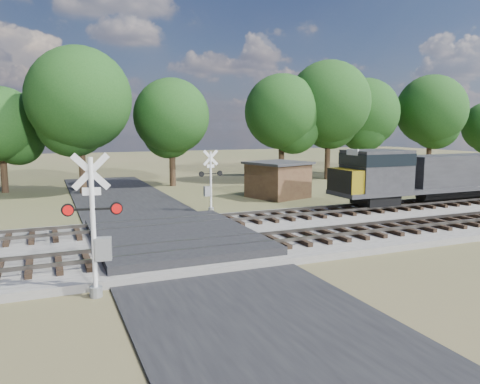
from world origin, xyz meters
name	(u,v)px	position (x,y,z in m)	size (l,w,h in m)	color
ground	(176,247)	(0.00, 0.00, 0.00)	(160.00, 160.00, 0.00)	#49522C
ballast_bed	(353,224)	(10.00, 0.50, 0.15)	(140.00, 10.00, 0.30)	gray
road	(176,246)	(0.00, 0.00, 0.04)	(7.00, 60.00, 0.08)	black
crossing_panel	(173,238)	(0.00, 0.50, 0.32)	(7.00, 9.00, 0.62)	#262628
track_near	(258,242)	(3.12, -2.00, 0.41)	(140.00, 2.60, 0.33)	black
track_far	(218,221)	(3.12, 3.00, 0.41)	(140.00, 2.60, 0.33)	black
crossing_signal_near	(97,238)	(-3.90, -5.02, 1.92)	(1.85, 0.50, 4.61)	silver
crossing_signal_far	(210,186)	(4.28, 7.72, 1.64)	(1.59, 0.35, 3.95)	silver
equipment_shed	(278,179)	(11.10, 11.51, 1.39)	(5.05, 5.05, 2.74)	#422B1C
treeline	(213,111)	(9.03, 20.33, 6.72)	(79.92, 10.47, 11.94)	black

